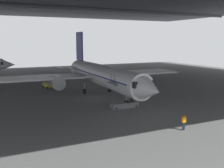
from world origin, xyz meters
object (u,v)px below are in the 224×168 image
object	(u,v)px
crew_worker_by_stairs	(127,97)
airplane_main	(101,75)
boarding_stairs	(124,102)
baggage_tug	(48,85)
crew_worker_near_nose	(184,121)

from	to	relation	value
crew_worker_by_stairs	airplane_main	bearing A→B (deg)	95.74
crew_worker_by_stairs	boarding_stairs	bearing A→B (deg)	-129.31
boarding_stairs	baggage_tug	xyz separation A→B (m)	(-5.58, 19.63, -0.19)
boarding_stairs	crew_worker_by_stairs	xyz separation A→B (m)	(1.50, 1.84, 0.23)
boarding_stairs	crew_worker_near_nose	xyz separation A→B (m)	(0.88, -10.88, 0.22)
crew_worker_by_stairs	baggage_tug	size ratio (longest dim) A/B	0.68
crew_worker_near_nose	airplane_main	bearing A→B (deg)	90.33
boarding_stairs	airplane_main	bearing A→B (deg)	85.22
crew_worker_by_stairs	baggage_tug	world-z (taller)	crew_worker_by_stairs
crew_worker_near_nose	crew_worker_by_stairs	world-z (taller)	crew_worker_by_stairs
airplane_main	baggage_tug	world-z (taller)	airplane_main
airplane_main	boarding_stairs	world-z (taller)	airplane_main
airplane_main	boarding_stairs	xyz separation A→B (m)	(-0.77, -9.17, -2.55)
baggage_tug	crew_worker_near_nose	bearing A→B (deg)	-78.05
boarding_stairs	crew_worker_near_nose	size ratio (longest dim) A/B	2.71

